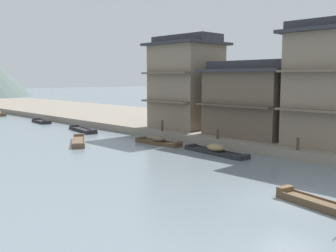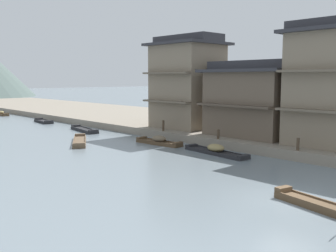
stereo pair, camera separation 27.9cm
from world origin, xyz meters
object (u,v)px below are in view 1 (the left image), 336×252
(boat_midriver_drifting, at_px, (158,141))
(mooring_post_dock_near, at_px, (298,144))
(boat_midriver_upstream, at_px, (79,142))
(mooring_post_dock_far, at_px, (162,126))
(boat_moored_far, at_px, (215,151))
(mooring_post_dock_mid, at_px, (218,134))
(boat_upstream_distant, at_px, (83,130))
(boat_foreground_poled, at_px, (332,208))
(house_waterfront_second, at_px, (253,99))
(boat_moored_third, at_px, (41,122))
(house_waterfront_tall, at_px, (186,83))

(boat_midriver_drifting, relative_size, mooring_post_dock_near, 5.43)
(boat_midriver_upstream, distance_m, mooring_post_dock_far, 7.50)
(boat_moored_far, height_order, mooring_post_dock_mid, mooring_post_dock_mid)
(boat_upstream_distant, bearing_deg, boat_midriver_upstream, -124.12)
(boat_foreground_poled, bearing_deg, mooring_post_dock_far, 66.39)
(boat_foreground_poled, xyz_separation_m, house_waterfront_second, (12.02, 11.88, 3.53))
(boat_foreground_poled, xyz_separation_m, mooring_post_dock_far, (8.27, 18.93, 1.01))
(boat_midriver_upstream, xyz_separation_m, mooring_post_dock_far, (6.81, -2.97, 1.03))
(boat_moored_far, height_order, mooring_post_dock_near, mooring_post_dock_near)
(boat_moored_far, xyz_separation_m, boat_midriver_drifting, (-0.21, 5.86, 0.02))
(boat_moored_third, bearing_deg, house_waterfront_second, -77.48)
(boat_upstream_distant, bearing_deg, mooring_post_dock_near, -83.31)
(boat_foreground_poled, xyz_separation_m, boat_upstream_distant, (5.66, 28.09, -0.02))
(boat_foreground_poled, bearing_deg, mooring_post_dock_mid, 56.67)
(boat_moored_far, xyz_separation_m, mooring_post_dock_mid, (2.16, 1.56, 0.82))
(boat_moored_third, height_order, mooring_post_dock_far, mooring_post_dock_far)
(boat_moored_third, xyz_separation_m, boat_midriver_drifting, (-0.24, -21.44, 0.11))
(boat_moored_third, bearing_deg, mooring_post_dock_far, -83.75)
(house_waterfront_second, relative_size, mooring_post_dock_mid, 10.45)
(boat_moored_far, bearing_deg, boat_foreground_poled, -119.03)
(boat_foreground_poled, bearing_deg, boat_upstream_distant, 78.60)
(boat_midriver_upstream, distance_m, mooring_post_dock_near, 17.45)
(house_waterfront_second, distance_m, house_waterfront_tall, 7.70)
(boat_upstream_distant, height_order, mooring_post_dock_mid, mooring_post_dock_mid)
(mooring_post_dock_far, bearing_deg, boat_midriver_drifting, -139.10)
(mooring_post_dock_mid, bearing_deg, boat_foreground_poled, -123.33)
(boat_midriver_upstream, height_order, house_waterfront_second, house_waterfront_second)
(house_waterfront_second, bearing_deg, boat_moored_third, 102.52)
(house_waterfront_second, height_order, mooring_post_dock_near, house_waterfront_second)
(boat_midriver_drifting, xyz_separation_m, boat_midriver_upstream, (-4.44, 5.02, -0.11))
(boat_upstream_distant, distance_m, mooring_post_dock_near, 22.40)
(boat_midriver_drifting, distance_m, mooring_post_dock_near, 11.30)
(boat_foreground_poled, distance_m, boat_moored_far, 12.60)
(boat_midriver_drifting, relative_size, house_waterfront_tall, 0.52)
(boat_moored_far, xyz_separation_m, boat_midriver_upstream, (-4.65, 10.88, -0.10))
(boat_upstream_distant, relative_size, mooring_post_dock_near, 6.34)
(house_waterfront_second, xyz_separation_m, mooring_post_dock_far, (-3.75, 7.05, -2.51))
(boat_upstream_distant, height_order, house_waterfront_second, house_waterfront_second)
(boat_moored_third, bearing_deg, boat_foreground_poled, -99.12)
(boat_moored_far, distance_m, mooring_post_dock_near, 5.66)
(house_waterfront_tall, distance_m, mooring_post_dock_near, 14.60)
(mooring_post_dock_mid, bearing_deg, house_waterfront_second, -10.56)
(mooring_post_dock_far, bearing_deg, boat_moored_third, 96.25)
(boat_midriver_upstream, xyz_separation_m, mooring_post_dock_near, (6.81, -16.04, 0.96))
(boat_moored_third, bearing_deg, mooring_post_dock_mid, -85.29)
(boat_midriver_drifting, height_order, house_waterfront_tall, house_waterfront_tall)
(boat_midriver_upstream, bearing_deg, mooring_post_dock_far, -23.57)
(house_waterfront_tall, xyz_separation_m, mooring_post_dock_near, (-3.63, -13.60, -3.89))
(boat_midriver_drifting, xyz_separation_m, house_waterfront_second, (6.11, -5.00, 3.43))
(mooring_post_dock_near, bearing_deg, boat_moored_far, 112.71)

